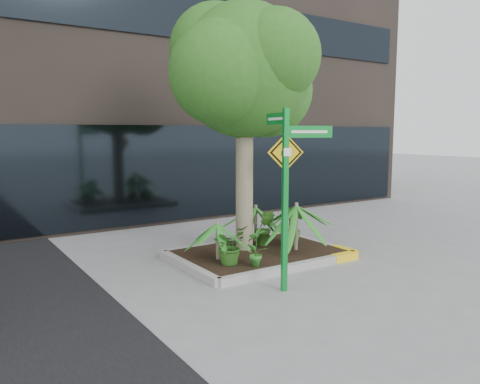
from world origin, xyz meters
TOP-DOWN VIEW (x-y plane):
  - ground at (0.00, 0.00)m, footprint 80.00×80.00m
  - planter at (0.23, 0.27)m, footprint 3.35×2.36m
  - tree at (0.06, 0.64)m, footprint 3.39×3.01m
  - palm_front at (0.89, -0.03)m, footprint 1.09×1.09m
  - palm_left at (-0.80, 0.24)m, footprint 0.82×0.82m
  - palm_back at (0.64, 1.04)m, footprint 0.90×0.90m
  - shrub_a at (-0.79, -0.16)m, footprint 0.82×0.82m
  - shrub_b at (1.10, 0.39)m, footprint 0.58×0.58m
  - shrub_c at (-0.47, -0.55)m, footprint 0.41×0.41m
  - shrub_d at (0.57, 0.60)m, footprint 0.59×0.59m
  - street_sign_post at (-0.53, -1.46)m, footprint 0.83×0.99m
  - cattle_sign at (0.46, -0.18)m, footprint 0.69×0.30m

SIDE VIEW (x-z plane):
  - ground at x=0.00m, z-range 0.00..0.00m
  - planter at x=0.23m, z-range 0.03..0.18m
  - shrub_a at x=-0.79m, z-range 0.15..0.84m
  - shrub_c at x=-0.47m, z-range 0.15..0.87m
  - shrub_b at x=1.10m, z-range 0.15..0.89m
  - shrub_d at x=0.57m, z-range 0.15..0.91m
  - palm_left at x=-0.80m, z-range 0.37..1.28m
  - palm_back at x=0.64m, z-range 0.40..1.40m
  - palm_front at x=0.89m, z-range 0.45..1.66m
  - cattle_sign at x=0.46m, z-range 0.57..2.91m
  - street_sign_post at x=-0.53m, z-range 0.34..3.23m
  - tree at x=0.06m, z-range 1.17..6.25m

